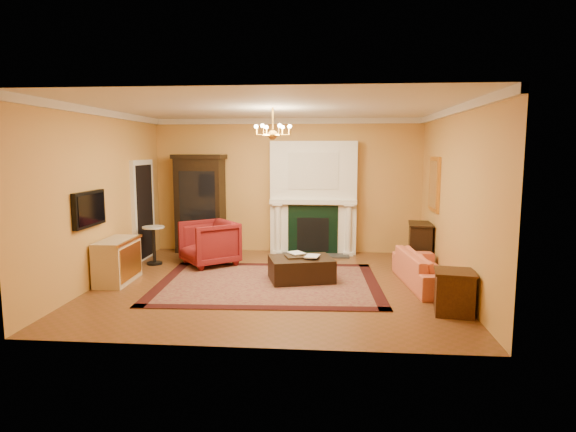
# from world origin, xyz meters

# --- Properties ---
(floor) EXTENTS (6.00, 5.50, 0.02)m
(floor) POSITION_xyz_m (0.00, 0.00, -0.01)
(floor) COLOR brown
(floor) RESTS_ON ground
(ceiling) EXTENTS (6.00, 5.50, 0.02)m
(ceiling) POSITION_xyz_m (0.00, 0.00, 3.01)
(ceiling) COLOR silver
(ceiling) RESTS_ON wall_back
(wall_back) EXTENTS (6.00, 0.02, 3.00)m
(wall_back) POSITION_xyz_m (0.00, 2.76, 1.50)
(wall_back) COLOR gold
(wall_back) RESTS_ON floor
(wall_front) EXTENTS (6.00, 0.02, 3.00)m
(wall_front) POSITION_xyz_m (0.00, -2.76, 1.50)
(wall_front) COLOR gold
(wall_front) RESTS_ON floor
(wall_left) EXTENTS (0.02, 5.50, 3.00)m
(wall_left) POSITION_xyz_m (-3.01, 0.00, 1.50)
(wall_left) COLOR gold
(wall_left) RESTS_ON floor
(wall_right) EXTENTS (0.02, 5.50, 3.00)m
(wall_right) POSITION_xyz_m (3.01, 0.00, 1.50)
(wall_right) COLOR gold
(wall_right) RESTS_ON floor
(fireplace) EXTENTS (1.90, 0.70, 2.50)m
(fireplace) POSITION_xyz_m (0.60, 2.57, 1.19)
(fireplace) COLOR white
(fireplace) RESTS_ON wall_back
(crown_molding) EXTENTS (6.00, 5.50, 0.12)m
(crown_molding) POSITION_xyz_m (0.00, 0.96, 2.94)
(crown_molding) COLOR silver
(crown_molding) RESTS_ON ceiling
(doorway) EXTENTS (0.08, 1.05, 2.10)m
(doorway) POSITION_xyz_m (-2.95, 1.70, 1.05)
(doorway) COLOR silver
(doorway) RESTS_ON wall_left
(tv_panel) EXTENTS (0.09, 0.95, 0.58)m
(tv_panel) POSITION_xyz_m (-2.95, -0.60, 1.35)
(tv_panel) COLOR black
(tv_panel) RESTS_ON wall_left
(gilt_mirror) EXTENTS (0.06, 0.76, 1.05)m
(gilt_mirror) POSITION_xyz_m (2.97, 1.40, 1.65)
(gilt_mirror) COLOR gold
(gilt_mirror) RESTS_ON wall_right
(chandelier) EXTENTS (0.63, 0.55, 0.53)m
(chandelier) POSITION_xyz_m (-0.00, 0.00, 2.61)
(chandelier) COLOR gold
(chandelier) RESTS_ON ceiling
(oriental_rug) EXTENTS (3.94, 3.03, 0.02)m
(oriental_rug) POSITION_xyz_m (-0.09, -0.00, 0.01)
(oriental_rug) COLOR #4D101F
(oriental_rug) RESTS_ON floor
(china_cabinet) EXTENTS (1.09, 0.57, 2.11)m
(china_cabinet) POSITION_xyz_m (-1.95, 2.49, 1.06)
(china_cabinet) COLOR black
(china_cabinet) RESTS_ON floor
(wingback_armchair) EXTENTS (1.30, 1.31, 0.99)m
(wingback_armchair) POSITION_xyz_m (-1.44, 1.25, 0.49)
(wingback_armchair) COLOR maroon
(wingback_armchair) RESTS_ON floor
(pedestal_table) EXTENTS (0.44, 0.44, 0.78)m
(pedestal_table) POSITION_xyz_m (-2.57, 1.22, 0.45)
(pedestal_table) COLOR black
(pedestal_table) RESTS_ON floor
(commode) EXTENTS (0.51, 1.03, 0.76)m
(commode) POSITION_xyz_m (-2.73, -0.14, 0.38)
(commode) COLOR #C7B692
(commode) RESTS_ON floor
(coral_sofa) EXTENTS (0.77, 1.98, 0.76)m
(coral_sofa) POSITION_xyz_m (2.64, 0.12, 0.38)
(coral_sofa) COLOR #CE6741
(coral_sofa) RESTS_ON floor
(end_table) EXTENTS (0.59, 0.59, 0.59)m
(end_table) POSITION_xyz_m (2.72, -1.33, 0.30)
(end_table) COLOR #3B2310
(end_table) RESTS_ON floor
(console_table) EXTENTS (0.51, 0.79, 0.82)m
(console_table) POSITION_xyz_m (2.78, 1.62, 0.41)
(console_table) COLOR black
(console_table) RESTS_ON floor
(leather_ottoman) EXTENTS (1.25, 1.04, 0.40)m
(leather_ottoman) POSITION_xyz_m (0.47, 0.21, 0.22)
(leather_ottoman) COLOR black
(leather_ottoman) RESTS_ON oriental_rug
(ottoman_tray) EXTENTS (0.50, 0.44, 0.03)m
(ottoman_tray) POSITION_xyz_m (0.41, 0.26, 0.43)
(ottoman_tray) COLOR black
(ottoman_tray) RESTS_ON leather_ottoman
(book_a) EXTENTS (0.21, 0.15, 0.32)m
(book_a) POSITION_xyz_m (0.28, 0.33, 0.60)
(book_a) COLOR gray
(book_a) RESTS_ON ottoman_tray
(book_b) EXTENTS (0.23, 0.07, 0.32)m
(book_b) POSITION_xyz_m (0.55, 0.20, 0.61)
(book_b) COLOR gray
(book_b) RESTS_ON ottoman_tray
(topiary_left) EXTENTS (0.17, 0.17, 0.45)m
(topiary_left) POSITION_xyz_m (-0.18, 2.53, 1.48)
(topiary_left) COLOR gray
(topiary_left) RESTS_ON fireplace
(topiary_right) EXTENTS (0.17, 0.17, 0.46)m
(topiary_right) POSITION_xyz_m (1.22, 2.53, 1.48)
(topiary_right) COLOR gray
(topiary_right) RESTS_ON fireplace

